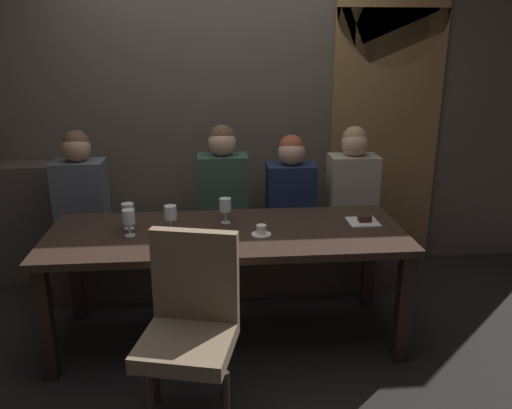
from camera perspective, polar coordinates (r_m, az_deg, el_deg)
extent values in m
plane|color=black|center=(3.55, -3.04, -14.15)|extent=(9.00, 9.00, 0.00)
cube|color=brown|center=(4.25, -4.02, 12.64)|extent=(6.00, 0.12, 3.00)
cube|color=olive|center=(4.48, 13.77, 6.63)|extent=(0.90, 0.05, 2.10)
cylinder|color=olive|center=(4.41, 14.82, 20.12)|extent=(0.90, 0.05, 0.90)
cube|color=#494138|center=(4.53, -23.66, -1.80)|extent=(1.10, 0.28, 0.95)
cube|color=black|center=(3.21, -22.00, -12.06)|extent=(0.08, 0.08, 0.69)
cube|color=black|center=(3.27, 15.81, -10.86)|extent=(0.08, 0.08, 0.69)
cube|color=black|center=(3.82, -19.10, -6.91)|extent=(0.08, 0.08, 0.69)
cube|color=black|center=(3.86, 12.21, -5.99)|extent=(0.08, 0.08, 0.69)
cube|color=#302119|center=(3.23, -3.24, -3.28)|extent=(2.20, 0.84, 0.04)
cube|color=#40352A|center=(4.09, -3.46, -6.87)|extent=(2.50, 0.40, 0.35)
cube|color=brown|center=(4.00, -3.52, -3.94)|extent=(2.50, 0.44, 0.10)
cylinder|color=#302119|center=(2.94, -10.91, -17.19)|extent=(0.04, 0.04, 0.42)
cylinder|color=#302119|center=(2.92, -3.54, -17.09)|extent=(0.04, 0.04, 0.42)
cube|color=#7F6B51|center=(2.63, -7.58, -14.94)|extent=(0.53, 0.53, 0.08)
cube|color=#7F6B51|center=(2.66, -6.67, -7.68)|extent=(0.44, 0.17, 0.48)
cube|color=#4C515B|center=(3.98, -18.51, 0.33)|extent=(0.36, 0.24, 0.60)
sphere|color=tan|center=(3.88, -19.07, 5.83)|extent=(0.20, 0.20, 0.20)
sphere|color=brown|center=(3.89, -19.09, 6.37)|extent=(0.18, 0.18, 0.18)
cube|color=#2D473D|center=(3.86, -3.60, 0.91)|extent=(0.36, 0.24, 0.62)
sphere|color=tan|center=(3.76, -3.71, 6.77)|extent=(0.20, 0.20, 0.20)
sphere|color=brown|center=(3.77, -3.73, 7.32)|extent=(0.18, 0.18, 0.18)
cube|color=#192342|center=(3.95, 3.79, 0.63)|extent=(0.36, 0.24, 0.53)
sphere|color=tan|center=(3.86, 3.90, 5.73)|extent=(0.20, 0.20, 0.20)
sphere|color=brown|center=(3.86, 3.89, 6.27)|extent=(0.18, 0.18, 0.18)
cube|color=#9E9384|center=(4.04, 10.44, 1.20)|extent=(0.36, 0.24, 0.59)
sphere|color=tan|center=(3.95, 10.75, 6.59)|extent=(0.20, 0.20, 0.20)
sphere|color=#9E7F56|center=(3.95, 10.74, 7.12)|extent=(0.18, 0.18, 0.18)
cylinder|color=silver|center=(3.23, -13.61, -3.31)|extent=(0.06, 0.06, 0.00)
cylinder|color=silver|center=(3.22, -13.66, -2.65)|extent=(0.01, 0.01, 0.07)
cylinder|color=silver|center=(3.19, -13.76, -1.30)|extent=(0.08, 0.08, 0.08)
cylinder|color=silver|center=(3.35, -13.69, -2.54)|extent=(0.06, 0.06, 0.00)
cylinder|color=silver|center=(3.34, -13.74, -1.90)|extent=(0.01, 0.01, 0.07)
cylinder|color=silver|center=(3.31, -13.84, -0.60)|extent=(0.08, 0.08, 0.08)
cylinder|color=maroon|center=(3.32, -13.81, -0.89)|extent=(0.07, 0.07, 0.04)
cylinder|color=silver|center=(3.36, -3.30, -1.97)|extent=(0.06, 0.06, 0.00)
cylinder|color=silver|center=(3.35, -3.31, -1.33)|extent=(0.01, 0.01, 0.07)
cylinder|color=silver|center=(3.33, -3.33, -0.03)|extent=(0.08, 0.08, 0.08)
cylinder|color=silver|center=(3.26, -9.24, -2.86)|extent=(0.06, 0.06, 0.00)
cylinder|color=silver|center=(3.24, -9.28, -2.20)|extent=(0.01, 0.01, 0.07)
cylinder|color=silver|center=(3.22, -9.35, -0.87)|extent=(0.08, 0.08, 0.08)
cylinder|color=maroon|center=(3.22, -9.33, -1.22)|extent=(0.07, 0.07, 0.04)
cylinder|color=white|center=(3.15, 0.58, -3.29)|extent=(0.12, 0.12, 0.01)
cylinder|color=white|center=(3.14, 0.58, -2.74)|extent=(0.06, 0.06, 0.06)
cylinder|color=brown|center=(3.13, 0.58, -2.33)|extent=(0.05, 0.05, 0.01)
cube|color=white|center=(3.43, 11.60, -1.88)|extent=(0.19, 0.19, 0.01)
cube|color=#381E14|center=(3.42, 11.79, -1.48)|extent=(0.08, 0.06, 0.04)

